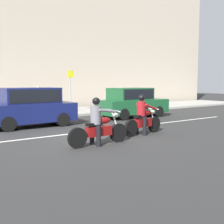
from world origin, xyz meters
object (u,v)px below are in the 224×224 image
parked_hatchback_navy (30,107)px  parked_sedan_forest_green (132,102)px  motorcycle_with_rider_crimson (143,118)px  motorcycle_with_rider_gray (99,126)px  street_sign_post (70,87)px  pedestrian_bystander (38,96)px

parked_hatchback_navy → parked_sedan_forest_green: parked_hatchback_navy is taller
motorcycle_with_rider_crimson → parked_sedan_forest_green: bearing=55.0°
motorcycle_with_rider_crimson → parked_sedan_forest_green: size_ratio=0.49×
motorcycle_with_rider_gray → parked_hatchback_navy: (-0.45, 5.06, 0.29)m
motorcycle_with_rider_gray → street_sign_post: 9.97m
motorcycle_with_rider_gray → street_sign_post: street_sign_post is taller
motorcycle_with_rider_gray → motorcycle_with_rider_crimson: bearing=13.6°
parked_sedan_forest_green → pedestrian_bystander: size_ratio=2.50×
motorcycle_with_rider_gray → street_sign_post: bearing=67.9°
motorcycle_with_rider_crimson → parked_hatchback_navy: bearing=123.1°
parked_hatchback_navy → pedestrian_bystander: size_ratio=2.37×
parked_hatchback_navy → motorcycle_with_rider_gray: bearing=-84.9°
motorcycle_with_rider_crimson → parked_hatchback_navy: 5.34m
parked_hatchback_navy → parked_sedan_forest_green: bearing=0.5°
parked_sedan_forest_green → motorcycle_with_rider_gray: bearing=-137.7°
parked_sedan_forest_green → street_sign_post: 4.57m
motorcycle_with_rider_crimson → motorcycle_with_rider_gray: bearing=-166.4°
street_sign_post → pedestrian_bystander: (-1.84, 0.98, -0.64)m
motorcycle_with_rider_gray → motorcycle_with_rider_crimson: size_ratio=1.09×
parked_sedan_forest_green → street_sign_post: street_sign_post is taller
pedestrian_bystander → parked_hatchback_navy: bearing=-114.7°
pedestrian_bystander → motorcycle_with_rider_crimson: bearing=-86.6°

